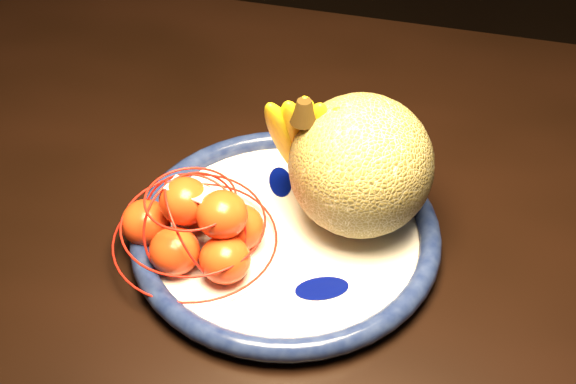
% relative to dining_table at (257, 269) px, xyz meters
% --- Properties ---
extents(dining_table, '(1.63, 0.99, 0.81)m').
position_rel_dining_table_xyz_m(dining_table, '(0.00, 0.00, 0.00)').
color(dining_table, black).
rests_on(dining_table, ground).
extents(fruit_bowl, '(0.35, 0.35, 0.03)m').
position_rel_dining_table_xyz_m(fruit_bowl, '(0.04, -0.02, 0.10)').
color(fruit_bowl, white).
rests_on(fruit_bowl, dining_table).
extents(cantaloupe, '(0.16, 0.16, 0.16)m').
position_rel_dining_table_xyz_m(cantaloupe, '(0.12, 0.02, 0.18)').
color(cantaloupe, olive).
rests_on(cantaloupe, fruit_bowl).
extents(banana_bunch, '(0.12, 0.11, 0.18)m').
position_rel_dining_table_xyz_m(banana_bunch, '(0.05, 0.05, 0.19)').
color(banana_bunch, yellow).
rests_on(banana_bunch, fruit_bowl).
extents(mandarin_bag, '(0.24, 0.24, 0.12)m').
position_rel_dining_table_xyz_m(mandarin_bag, '(-0.04, -0.07, 0.13)').
color(mandarin_bag, '#FF4F18').
rests_on(mandarin_bag, fruit_bowl).
extents(price_tag, '(0.07, 0.04, 0.01)m').
position_rel_dining_table_xyz_m(price_tag, '(-0.04, -0.06, 0.18)').
color(price_tag, white).
rests_on(price_tag, mandarin_bag).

